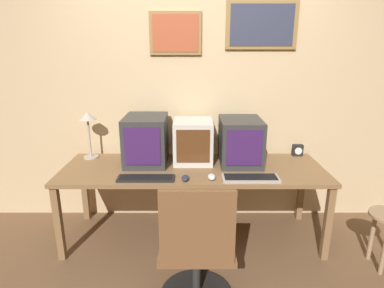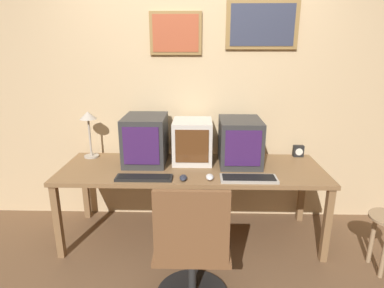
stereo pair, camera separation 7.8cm
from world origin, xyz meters
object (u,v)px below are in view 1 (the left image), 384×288
Objects in this scene: keyboard_side at (249,178)px; mouse_far_corner at (211,177)px; monitor_left at (145,140)px; desk_clock at (296,150)px; desk_lamp at (87,123)px; office_chair at (196,255)px; monitor_center at (192,141)px; monitor_right at (239,141)px; keyboard_main at (145,178)px; mouse_near_keyboard at (184,178)px.

mouse_far_corner is at bearing 177.89° from keyboard_side.
monitor_left reaches higher than desk_clock.
office_chair is at bearing -47.44° from desk_lamp.
monitor_center is 0.42× the size of office_chair.
desk_clock is at bearing 1.93° from desk_lamp.
monitor_left is 4.31× the size of desk_clock.
office_chair is (-0.41, -0.97, -0.51)m from monitor_right.
keyboard_side is at bearing 0.13° from keyboard_main.
monitor_center is 0.49m from mouse_near_keyboard.
desk_lamp reaches higher than mouse_far_corner.
monitor_left is at bearing 96.43° from keyboard_main.
monitor_center is 0.62m from keyboard_main.
monitor_right is 1.17m from office_chair.
keyboard_main and keyboard_side have the same top height.
monitor_center reaches higher than office_chair.
mouse_near_keyboard is 1.26m from desk_clock.
monitor_right is 4.32× the size of desk_clock.
keyboard_side is at bearing 51.83° from office_chair.
desk_lamp reaches higher than keyboard_main.
desk_clock is (1.42, 0.61, 0.04)m from keyboard_main.
monitor_left reaches higher than keyboard_side.
monitor_left is at bearing 131.17° from mouse_near_keyboard.
monitor_right is 0.67m from mouse_near_keyboard.
mouse_near_keyboard is 1.01× the size of mouse_far_corner.
desk_lamp reaches higher than monitor_right.
desk_lamp is 1.63m from office_chair.
keyboard_side is at bearing -20.30° from desk_lamp.
mouse_near_keyboard is 0.65m from office_chair.
office_chair is at bearing -88.92° from monitor_center.
monitor_center is 1.13m from office_chair.
keyboard_side is (0.89, -0.41, -0.20)m from monitor_left.
desk_lamp is at bearing 132.56° from office_chair.
mouse_far_corner is at bearing 1.44° from keyboard_main.
keyboard_main is 1.54m from desk_clock.
monitor_center is at bearing 91.08° from office_chair.
desk_lamp is (-0.56, 0.13, 0.13)m from monitor_left.
office_chair is at bearing -81.28° from mouse_near_keyboard.
mouse_far_corner is at bearing 4.84° from mouse_near_keyboard.
monitor_right is (0.86, -0.01, -0.01)m from monitor_left.
office_chair is at bearing -54.19° from keyboard_main.
monitor_right reaches higher than keyboard_side.
monitor_left is 1.48m from desk_clock.
mouse_near_keyboard is at bearing -0.85° from keyboard_main.
monitor_right is at bearing 39.74° from mouse_near_keyboard.
monitor_center is 3.56× the size of desk_clock.
monitor_center is 0.43m from monitor_right.
keyboard_side is 0.83m from desk_clock.
monitor_center is 1.01m from desk_lamp.
keyboard_side is at bearing -44.30° from monitor_center.
keyboard_main is at bearing -179.87° from keyboard_side.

